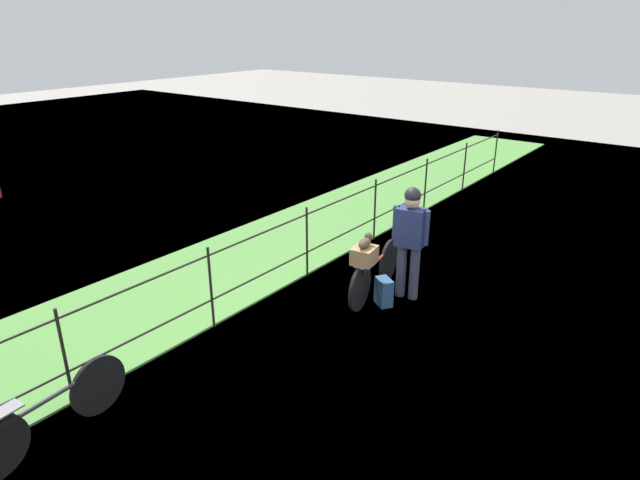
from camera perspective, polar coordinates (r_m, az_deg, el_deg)
ground_plane at (r=7.11m, az=6.39°, el=-10.67°), size 60.00×60.00×0.00m
grass_strip at (r=8.94m, az=-11.43°, el=-3.70°), size 27.00×2.40×0.03m
iron_fence at (r=7.87m, az=-5.94°, el=-1.76°), size 18.04×0.04×1.15m
bicycle_main at (r=8.12m, az=5.70°, el=-3.42°), size 1.73×0.32×0.67m
wooden_crate at (r=7.61m, az=4.63°, el=-1.60°), size 0.38×0.35×0.24m
terrier_dog at (r=7.55m, az=4.75°, el=-0.17°), size 0.32×0.18×0.18m
cyclist_person at (r=7.86m, az=9.37°, el=0.67°), size 0.32×0.53×1.68m
backpack_on_paving at (r=7.92m, az=6.65°, el=-5.37°), size 0.31×0.33×0.40m
mooring_bollard at (r=10.45m, az=9.45°, el=1.29°), size 0.20×0.20×0.37m
bicycle_parked at (r=6.03m, az=-26.44°, el=-15.94°), size 1.71×0.24×0.64m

